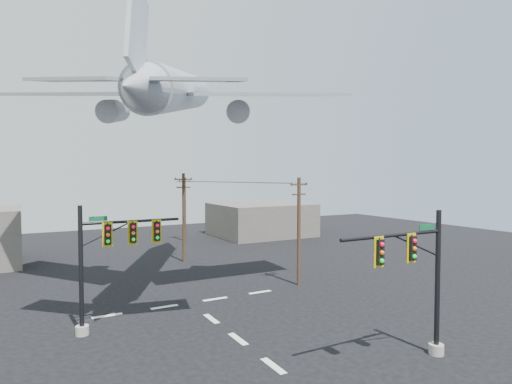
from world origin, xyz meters
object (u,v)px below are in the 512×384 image
airliner (176,92)px  utility_pole_a (299,229)px  signal_mast_far (107,261)px  utility_pole_b (184,216)px  utility_pole_c (185,208)px  signal_mast_near (420,281)px

airliner → utility_pole_a: bearing=-85.3°
signal_mast_far → airliner: (6.98, 7.48, 12.17)m
utility_pole_b → utility_pole_c: utility_pole_b is taller
utility_pole_a → signal_mast_near: bearing=-108.9°
utility_pole_a → airliner: (-9.52, 4.20, 11.64)m
utility_pole_b → utility_pole_c: size_ratio=1.06×
signal_mast_near → signal_mast_far: 18.10m
utility_pole_a → utility_pole_b: bearing=103.3°
signal_mast_far → utility_pole_a: size_ratio=0.83×
signal_mast_near → utility_pole_a: bearing=78.7°
signal_mast_far → utility_pole_c: (16.01, 31.16, 0.44)m
signal_mast_far → utility_pole_b: 20.74m
utility_pole_b → signal_mast_far: bearing=-114.1°
signal_mast_near → utility_pole_c: 43.40m
utility_pole_b → airliner: bearing=-104.0°
signal_mast_far → airliner: 15.90m
signal_mast_near → utility_pole_a: 15.76m
signal_mast_near → utility_pole_a: size_ratio=0.83×
signal_mast_far → airliner: bearing=47.0°
utility_pole_c → airliner: bearing=-119.8°
signal_mast_far → utility_pole_a: bearing=11.3°
signal_mast_near → utility_pole_c: utility_pole_c is taller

